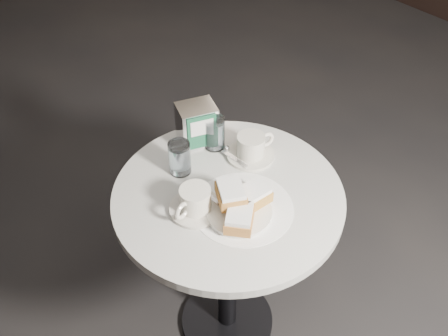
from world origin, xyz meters
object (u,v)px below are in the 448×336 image
at_px(beignet_plate, 240,205).
at_px(water_glass_left, 180,158).
at_px(cafe_table, 228,234).
at_px(napkin_dispenser, 197,124).
at_px(coffee_cup_left, 195,202).
at_px(coffee_cup_right, 251,148).
at_px(water_glass_right, 214,133).

relative_size(beignet_plate, water_glass_left, 2.28).
xyz_separation_m(cafe_table, napkin_dispenser, (0.08, 0.25, 0.27)).
distance_m(coffee_cup_left, coffee_cup_right, 0.29).
height_order(cafe_table, coffee_cup_left, coffee_cup_left).
bearing_deg(coffee_cup_left, cafe_table, -16.49).
relative_size(coffee_cup_left, coffee_cup_right, 1.04).
relative_size(water_glass_right, napkin_dispenser, 0.77).
distance_m(coffee_cup_right, water_glass_right, 0.13).
bearing_deg(coffee_cup_right, napkin_dispenser, 127.99).
height_order(beignet_plate, water_glass_right, water_glass_right).
bearing_deg(coffee_cup_left, napkin_dispenser, 37.59).
bearing_deg(water_glass_right, coffee_cup_right, -62.50).
height_order(coffee_cup_left, water_glass_left, water_glass_left).
height_order(beignet_plate, water_glass_left, water_glass_left).
bearing_deg(napkin_dispenser, coffee_cup_right, -43.68).
relative_size(cafe_table, coffee_cup_left, 3.95).
xyz_separation_m(cafe_table, beignet_plate, (-0.03, -0.09, 0.23)).
distance_m(coffee_cup_left, water_glass_right, 0.29).
xyz_separation_m(cafe_table, coffee_cup_right, (0.16, 0.08, 0.23)).
height_order(coffee_cup_right, water_glass_left, water_glass_left).
xyz_separation_m(beignet_plate, water_glass_right, (0.13, 0.28, 0.02)).
bearing_deg(water_glass_left, coffee_cup_right, -21.72).
relative_size(cafe_table, napkin_dispenser, 5.11).
bearing_deg(water_glass_right, cafe_table, -117.76).
distance_m(beignet_plate, water_glass_left, 0.26).
height_order(water_glass_right, napkin_dispenser, napkin_dispenser).
height_order(water_glass_left, water_glass_right, water_glass_right).
distance_m(cafe_table, napkin_dispenser, 0.37).
bearing_deg(coffee_cup_right, cafe_table, -142.96).
xyz_separation_m(cafe_table, water_glass_right, (0.10, 0.19, 0.25)).
relative_size(beignet_plate, coffee_cup_right, 1.38).
bearing_deg(cafe_table, water_glass_right, 62.24).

